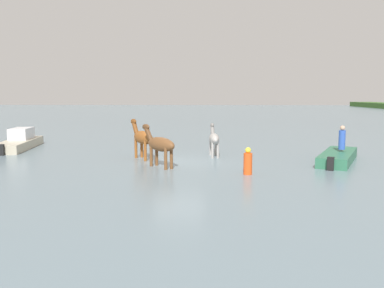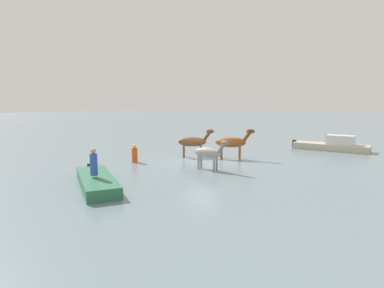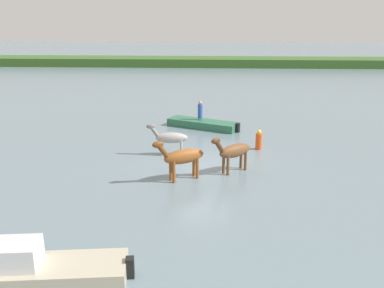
% 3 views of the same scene
% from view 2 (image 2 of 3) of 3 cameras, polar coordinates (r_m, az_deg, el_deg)
% --- Properties ---
extents(ground_plane, '(214.04, 214.04, 0.00)m').
position_cam_2_polar(ground_plane, '(20.11, 1.93, -3.14)').
color(ground_plane, slate).
extents(horse_gray_outer, '(2.11, 1.90, 1.91)m').
position_cam_2_polar(horse_gray_outer, '(21.45, 0.27, 0.40)').
color(horse_gray_outer, brown).
rests_on(horse_gray_outer, ground_plane).
extents(horse_lead, '(2.23, 0.65, 1.72)m').
position_cam_2_polar(horse_lead, '(17.44, 3.05, -1.64)').
color(horse_lead, '#9E9993').
rests_on(horse_lead, ground_plane).
extents(horse_pinto_flank, '(2.40, 1.70, 2.01)m').
position_cam_2_polar(horse_pinto_flank, '(20.92, 7.27, 0.30)').
color(horse_pinto_flank, brown).
rests_on(horse_pinto_flank, ground_plane).
extents(boat_dinghy_port, '(4.95, 3.27, 0.75)m').
position_cam_2_polar(boat_dinghy_port, '(14.78, -16.90, -6.75)').
color(boat_dinghy_port, '#2D6B4C').
rests_on(boat_dinghy_port, ground_plane).
extents(boat_skiff_near, '(5.76, 2.19, 1.36)m').
position_cam_2_polar(boat_skiff_near, '(26.85, 24.10, -0.37)').
color(boat_skiff_near, '#B7AD93').
rests_on(boat_skiff_near, ground_plane).
extents(person_boatman_standing, '(0.32, 0.32, 1.19)m').
position_cam_2_polar(person_boatman_standing, '(14.26, -17.39, -3.29)').
color(person_boatman_standing, '#2D51B2').
rests_on(person_boatman_standing, boat_dinghy_port).
extents(buoy_channel_marker, '(0.36, 0.36, 1.14)m').
position_cam_2_polar(buoy_channel_marker, '(20.01, -10.36, -1.82)').
color(buoy_channel_marker, '#E54C19').
rests_on(buoy_channel_marker, ground_plane).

